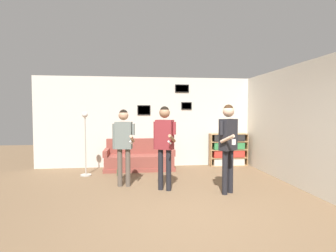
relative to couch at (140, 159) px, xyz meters
name	(u,v)px	position (x,y,z in m)	size (l,w,h in m)	color
ground_plane	(193,220)	(0.78, -3.70, -0.29)	(20.00, 20.00, 0.00)	brown
wall_back	(165,122)	(0.78, 0.42, 1.07)	(7.65, 0.08, 2.70)	silver
wall_right	(284,125)	(3.44, -1.66, 1.06)	(0.06, 6.49, 2.70)	silver
couch	(140,159)	(0.00, 0.00, 0.00)	(1.98, 0.80, 0.86)	brown
bookshelf	(228,150)	(2.72, 0.20, 0.21)	(1.16, 0.30, 0.99)	#A87F51
floor_lamp	(85,142)	(-1.39, -0.61, 0.60)	(0.28, 0.28, 1.65)	#ADA89E
person_player_foreground_left	(124,139)	(-0.36, -1.72, 0.77)	(0.49, 0.51, 1.71)	brown
person_player_foreground_center	(165,138)	(0.51, -2.11, 0.81)	(0.45, 0.60, 1.77)	black
person_watcher_holding_cup	(228,138)	(1.75, -2.49, 0.83)	(0.43, 0.58, 1.80)	black
bottle_on_floor	(118,172)	(-0.56, -0.70, -0.20)	(0.07, 0.07, 0.23)	#3D6638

